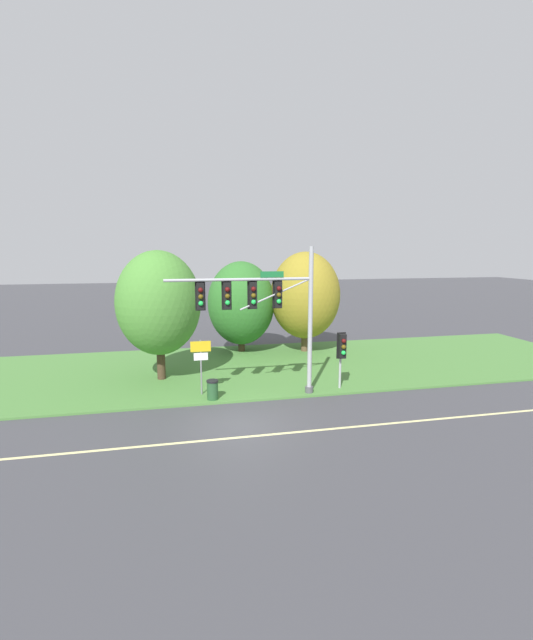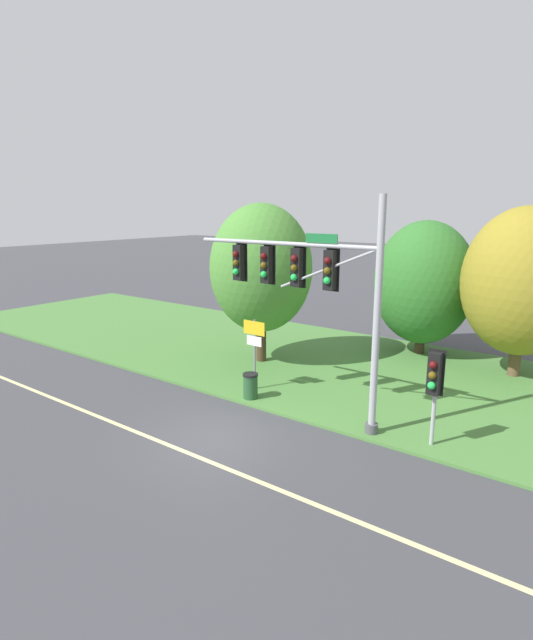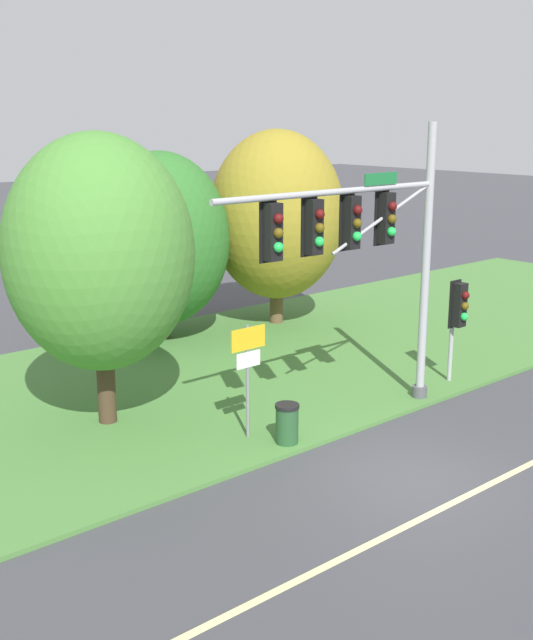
{
  "view_description": "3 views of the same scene",
  "coord_description": "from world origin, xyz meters",
  "px_view_note": "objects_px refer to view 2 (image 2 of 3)",
  "views": [
    {
      "loc": [
        -2.54,
        -16.42,
        7.08
      ],
      "look_at": [
        1.8,
        3.66,
        3.69
      ],
      "focal_mm": 24.0,
      "sensor_mm": 36.0,
      "label": 1
    },
    {
      "loc": [
        9.69,
        -10.34,
        6.88
      ],
      "look_at": [
        -0.36,
        3.16,
        3.05
      ],
      "focal_mm": 28.0,
      "sensor_mm": 36.0,
      "label": 2
    },
    {
      "loc": [
        -12.47,
        -9.68,
        7.38
      ],
      "look_at": [
        -0.56,
        4.14,
        2.71
      ],
      "focal_mm": 45.0,
      "sensor_mm": 36.0,
      "label": 3
    }
  ],
  "objects_px": {
    "traffic_signal_mast": "(310,283)",
    "tree_nearest_road": "(261,269)",
    "pedestrian_signal_near_kerb": "(434,379)",
    "route_sign_post": "(254,342)",
    "trash_bin": "(250,386)",
    "tree_behind_signpost": "(524,282)",
    "tree_left_of_mast": "(424,283)"
  },
  "relations": [
    {
      "from": "traffic_signal_mast",
      "to": "trash_bin",
      "type": "distance_m",
      "value": 4.67
    },
    {
      "from": "route_sign_post",
      "to": "pedestrian_signal_near_kerb",
      "type": "bearing_deg",
      "value": -5.59
    },
    {
      "from": "traffic_signal_mast",
      "to": "tree_behind_signpost",
      "type": "relative_size",
      "value": 1.04
    },
    {
      "from": "tree_behind_signpost",
      "to": "traffic_signal_mast",
      "type": "bearing_deg",
      "value": -118.84
    },
    {
      "from": "tree_left_of_mast",
      "to": "traffic_signal_mast",
      "type": "bearing_deg",
      "value": -92.31
    },
    {
      "from": "route_sign_post",
      "to": "trash_bin",
      "type": "bearing_deg",
      "value": -61.01
    },
    {
      "from": "tree_nearest_road",
      "to": "tree_left_of_mast",
      "type": "height_order",
      "value": "tree_nearest_road"
    },
    {
      "from": "trash_bin",
      "to": "route_sign_post",
      "type": "bearing_deg",
      "value": 118.99
    },
    {
      "from": "tree_behind_signpost",
      "to": "trash_bin",
      "type": "height_order",
      "value": "tree_behind_signpost"
    },
    {
      "from": "tree_behind_signpost",
      "to": "tree_nearest_road",
      "type": "bearing_deg",
      "value": -154.33
    },
    {
      "from": "pedestrian_signal_near_kerb",
      "to": "tree_left_of_mast",
      "type": "height_order",
      "value": "tree_left_of_mast"
    },
    {
      "from": "route_sign_post",
      "to": "tree_nearest_road",
      "type": "bearing_deg",
      "value": 123.25
    },
    {
      "from": "traffic_signal_mast",
      "to": "tree_left_of_mast",
      "type": "relative_size",
      "value": 1.15
    },
    {
      "from": "route_sign_post",
      "to": "tree_nearest_road",
      "type": "distance_m",
      "value": 4.29
    },
    {
      "from": "traffic_signal_mast",
      "to": "route_sign_post",
      "type": "relative_size",
      "value": 2.64
    },
    {
      "from": "pedestrian_signal_near_kerb",
      "to": "tree_nearest_road",
      "type": "xyz_separation_m",
      "value": [
        -8.93,
        3.7,
        2.09
      ]
    },
    {
      "from": "tree_left_of_mast",
      "to": "route_sign_post",
      "type": "bearing_deg",
      "value": -111.19
    },
    {
      "from": "tree_left_of_mast",
      "to": "tree_behind_signpost",
      "type": "distance_m",
      "value": 4.41
    },
    {
      "from": "traffic_signal_mast",
      "to": "tree_nearest_road",
      "type": "distance_m",
      "value": 6.25
    },
    {
      "from": "traffic_signal_mast",
      "to": "pedestrian_signal_near_kerb",
      "type": "distance_m",
      "value": 4.68
    },
    {
      "from": "tree_behind_signpost",
      "to": "route_sign_post",
      "type": "bearing_deg",
      "value": -134.88
    },
    {
      "from": "traffic_signal_mast",
      "to": "route_sign_post",
      "type": "xyz_separation_m",
      "value": [
        -2.92,
        0.85,
        -2.59
      ]
    },
    {
      "from": "pedestrian_signal_near_kerb",
      "to": "trash_bin",
      "type": "xyz_separation_m",
      "value": [
        -6.49,
        -0.15,
        -1.6
      ]
    },
    {
      "from": "pedestrian_signal_near_kerb",
      "to": "trash_bin",
      "type": "relative_size",
      "value": 3.12
    },
    {
      "from": "pedestrian_signal_near_kerb",
      "to": "tree_nearest_road",
      "type": "height_order",
      "value": "tree_nearest_road"
    },
    {
      "from": "tree_nearest_road",
      "to": "trash_bin",
      "type": "xyz_separation_m",
      "value": [
        2.44,
        -3.85,
        -3.69
      ]
    },
    {
      "from": "traffic_signal_mast",
      "to": "route_sign_post",
      "type": "bearing_deg",
      "value": 163.77
    },
    {
      "from": "route_sign_post",
      "to": "traffic_signal_mast",
      "type": "bearing_deg",
      "value": -16.23
    },
    {
      "from": "trash_bin",
      "to": "traffic_signal_mast",
      "type": "bearing_deg",
      "value": -0.48
    },
    {
      "from": "pedestrian_signal_near_kerb",
      "to": "traffic_signal_mast",
      "type": "bearing_deg",
      "value": -177.57
    },
    {
      "from": "route_sign_post",
      "to": "tree_nearest_road",
      "type": "xyz_separation_m",
      "value": [
        -1.98,
        3.02,
        2.32
      ]
    },
    {
      "from": "pedestrian_signal_near_kerb",
      "to": "tree_left_of_mast",
      "type": "xyz_separation_m",
      "value": [
        -3.65,
        9.19,
        1.28
      ]
    }
  ]
}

